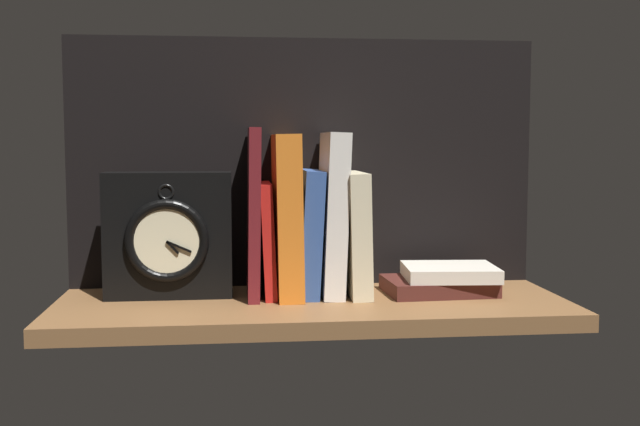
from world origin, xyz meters
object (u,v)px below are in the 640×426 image
at_px(book_blue_modern, 311,232).
at_px(book_orange_pandolfini, 287,215).
at_px(book_cream_twain, 354,233).
at_px(book_maroon_dawkins, 254,212).
at_px(framed_clock, 168,236).
at_px(book_red_requiem, 267,239).
at_px(book_stack_side, 443,280).
at_px(book_white_catcher, 332,214).

bearing_deg(book_blue_modern, book_orange_pandolfini, 180.00).
relative_size(book_orange_pandolfini, book_cream_twain, 1.31).
xyz_separation_m(book_maroon_dawkins, book_orange_pandolfini, (0.05, 0.00, -0.00)).
height_order(book_blue_modern, framed_clock, book_blue_modern).
xyz_separation_m(book_red_requiem, book_orange_pandolfini, (0.03, 0.00, 0.04)).
distance_m(book_blue_modern, book_stack_side, 0.22).
xyz_separation_m(book_red_requiem, book_cream_twain, (0.14, 0.00, 0.01)).
bearing_deg(book_cream_twain, book_blue_modern, -180.00).
xyz_separation_m(book_red_requiem, book_stack_side, (0.28, -0.02, -0.07)).
distance_m(book_red_requiem, book_orange_pandolfini, 0.05).
relative_size(book_maroon_dawkins, book_stack_side, 1.46).
bearing_deg(book_orange_pandolfini, book_blue_modern, 0.00).
bearing_deg(book_stack_side, book_orange_pandolfini, 175.74).
relative_size(book_orange_pandolfini, framed_clock, 1.30).
relative_size(book_red_requiem, book_blue_modern, 0.90).
relative_size(book_blue_modern, book_white_catcher, 0.77).
relative_size(book_white_catcher, book_stack_side, 1.42).
bearing_deg(book_cream_twain, framed_clock, -179.35).
xyz_separation_m(book_cream_twain, framed_clock, (-0.29, -0.00, 0.00)).
distance_m(book_red_requiem, book_blue_modern, 0.07).
bearing_deg(framed_clock, book_orange_pandolfini, 1.03).
xyz_separation_m(book_white_catcher, book_cream_twain, (0.03, 0.00, -0.03)).
xyz_separation_m(book_white_catcher, framed_clock, (-0.25, -0.00, -0.03)).
height_order(book_orange_pandolfini, book_white_catcher, book_white_catcher).
relative_size(book_orange_pandolfini, book_white_catcher, 0.99).
bearing_deg(book_white_catcher, book_red_requiem, 180.00).
bearing_deg(book_cream_twain, book_red_requiem, -180.00).
distance_m(book_cream_twain, book_stack_side, 0.16).
bearing_deg(book_stack_side, book_white_catcher, 174.01).
bearing_deg(book_white_catcher, book_orange_pandolfini, 180.00).
height_order(book_red_requiem, book_blue_modern, book_blue_modern).
bearing_deg(book_cream_twain, book_orange_pandolfini, -180.00).
bearing_deg(book_red_requiem, book_maroon_dawkins, 180.00).
xyz_separation_m(book_maroon_dawkins, book_red_requiem, (0.02, 0.00, -0.04)).
bearing_deg(book_blue_modern, book_cream_twain, 0.00).
bearing_deg(book_blue_modern, book_white_catcher, 0.00).
distance_m(book_cream_twain, framed_clock, 0.29).
relative_size(book_maroon_dawkins, book_orange_pandolfini, 1.04).
bearing_deg(book_blue_modern, book_red_requiem, 180.00).
distance_m(book_maroon_dawkins, book_cream_twain, 0.16).
xyz_separation_m(book_cream_twain, book_stack_side, (0.14, -0.02, -0.07)).
relative_size(book_red_requiem, book_cream_twain, 0.92).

